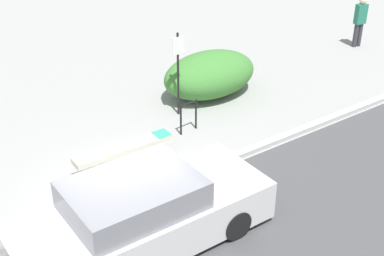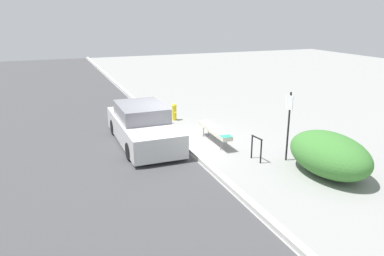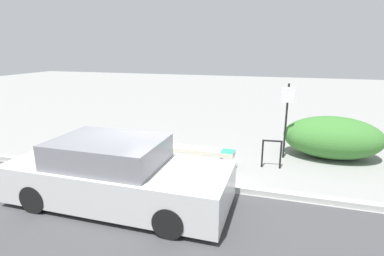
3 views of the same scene
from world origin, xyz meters
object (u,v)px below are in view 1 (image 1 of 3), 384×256
Objects in this scene: bench at (124,149)px; parked_car_near at (142,216)px; sign_post at (178,67)px; pedestrian at (360,21)px; bike_rack at (188,114)px.

bench is 0.49× the size of parked_car_near.
pedestrian is (8.13, 0.72, -0.44)m from sign_post.
parked_car_near reaches higher than bench.
bike_rack is at bearing 15.08° from bench.
parked_car_near is (-3.13, -3.02, 0.16)m from bike_rack.
parked_car_near reaches higher than bike_rack.
pedestrian is (10.59, 2.19, 0.46)m from bench.
bike_rack is (2.14, 0.53, 0.02)m from bench.
bike_rack is 4.35m from parked_car_near.
pedestrian reaches higher than bike_rack.
sign_post is 5.31m from parked_car_near.
pedestrian is at bearing 11.12° from bike_rack.
pedestrian is at bearing 22.19° from parked_car_near.
sign_post reaches higher than parked_car_near.
sign_post is at bearing 70.59° from bike_rack.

